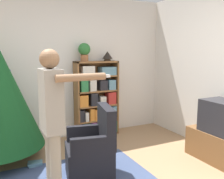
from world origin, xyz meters
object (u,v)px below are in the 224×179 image
object	(u,v)px
table_lamp	(107,56)
armchair	(92,153)
television	(222,116)
standing_person	(53,117)
bookshelf	(96,100)
potted_plant	(84,51)

from	to	relation	value
table_lamp	armchair	bearing A→B (deg)	-121.55
television	table_lamp	world-z (taller)	table_lamp
armchair	television	bearing A→B (deg)	89.92
armchair	table_lamp	distance (m)	2.11
television	table_lamp	size ratio (longest dim) A/B	2.53
television	armchair	world-z (taller)	armchair
standing_person	table_lamp	distance (m)	2.48
bookshelf	television	distance (m)	2.19
armchair	bookshelf	bearing A→B (deg)	166.75
television	standing_person	world-z (taller)	standing_person
standing_person	table_lamp	bearing A→B (deg)	140.82
bookshelf	television	size ratio (longest dim) A/B	2.80
potted_plant	bookshelf	bearing A→B (deg)	-1.93
bookshelf	potted_plant	size ratio (longest dim) A/B	4.31
bookshelf	table_lamp	world-z (taller)	table_lamp
armchair	potted_plant	distance (m)	2.01
standing_person	television	bearing A→B (deg)	89.94
bookshelf	standing_person	size ratio (longest dim) A/B	0.87
standing_person	potted_plant	xyz separation A→B (m)	(1.03, 1.91, 0.64)
bookshelf	standing_person	distance (m)	2.29
television	armchair	size ratio (longest dim) A/B	0.55
television	armchair	xyz separation A→B (m)	(-1.86, 0.38, -0.35)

